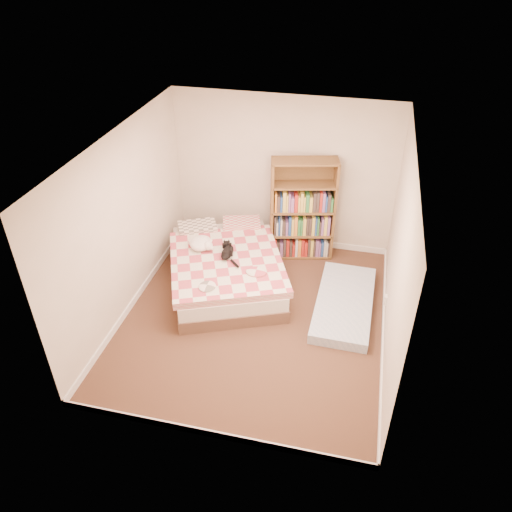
% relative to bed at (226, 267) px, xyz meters
% --- Properties ---
extents(room, '(3.51, 4.01, 2.51)m').
position_rel_bed_xyz_m(room, '(0.60, -0.71, 0.94)').
color(room, '#42271C').
rests_on(room, ground).
extents(bed, '(2.21, 2.56, 0.57)m').
position_rel_bed_xyz_m(bed, '(0.00, 0.00, 0.00)').
color(bed, brown).
rests_on(bed, room).
extents(bookshelf, '(1.07, 0.56, 1.66)m').
position_rel_bed_xyz_m(bookshelf, '(0.97, 0.99, 0.33)').
color(bookshelf, brown).
rests_on(bookshelf, room).
extents(floor_mattress, '(0.80, 1.72, 0.15)m').
position_rel_bed_xyz_m(floor_mattress, '(1.79, -0.24, -0.18)').
color(floor_mattress, '#698AAF').
rests_on(floor_mattress, room).
extents(black_cat, '(0.27, 0.61, 0.14)m').
position_rel_bed_xyz_m(black_cat, '(0.05, -0.05, 0.32)').
color(black_cat, black).
rests_on(black_cat, bed).
extents(white_dog, '(0.43, 0.45, 0.18)m').
position_rel_bed_xyz_m(white_dog, '(-0.38, 0.02, 0.34)').
color(white_dog, white).
rests_on(white_dog, bed).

